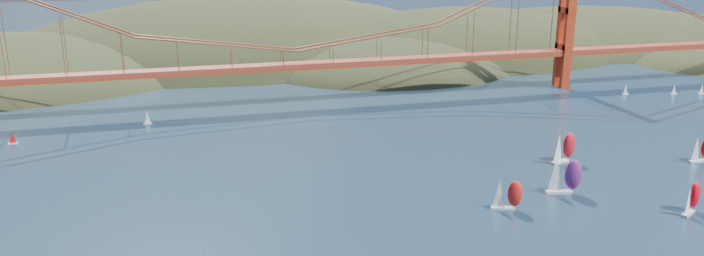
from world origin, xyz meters
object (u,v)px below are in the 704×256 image
Objects in this scene: racer_4 at (701,149)px; racer_rwb at (564,175)px; racer_1 at (691,198)px; racer_3 at (564,147)px; racer_0 at (507,194)px.

racer_rwb reaches higher than racer_4.
racer_1 is 0.82× the size of racer_rwb.
racer_3 is at bearing 72.62° from racer_1.
racer_0 is at bearing -168.78° from racer_4.
racer_0 reaches higher than racer_4.
racer_1 reaches higher than racer_4.
racer_rwb is (-13.36, -22.37, 0.28)m from racer_3.
racer_3 is 26.06m from racer_rwb.
racer_rwb is (-54.57, -12.20, 0.98)m from racer_4.
racer_0 is 76.70m from racer_4.
racer_4 is (30.53, 32.25, -0.07)m from racer_1.
racer_3 is 42.45m from racer_4.
racer_4 is at bearing -31.66° from racer_3.
racer_3 is (33.30, 28.40, 0.66)m from racer_0.
racer_4 is (41.21, -10.17, -0.70)m from racer_3.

